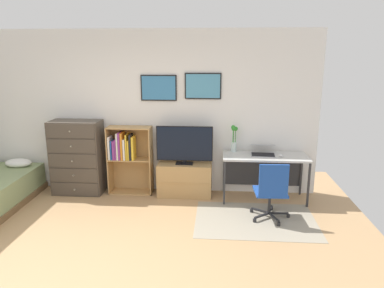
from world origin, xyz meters
TOP-DOWN VIEW (x-y plane):
  - ground_plane at (0.00, 0.00)m, footprint 7.20×7.20m
  - wall_back_with_posters at (0.01, 2.43)m, footprint 6.12×0.09m
  - area_rug at (1.98, 1.29)m, footprint 1.70×1.20m
  - dresser at (-0.92, 2.15)m, footprint 0.83×0.46m
  - bookshelf at (-0.10, 2.22)m, footprint 0.73×0.30m
  - tv_stand at (0.88, 2.17)m, footprint 0.89×0.41m
  - television at (0.88, 2.15)m, footprint 0.92×0.16m
  - desk at (2.18, 2.16)m, footprint 1.34×0.58m
  - office_chair at (2.18, 1.31)m, footprint 0.56×0.58m
  - laptop at (2.15, 2.16)m, footprint 0.41×0.44m
  - computer_mouse at (2.42, 2.04)m, footprint 0.06×0.10m
  - bamboo_vase at (1.68, 2.28)m, footprint 0.11×0.10m

SIDE VIEW (x-z plane):
  - ground_plane at x=0.00m, z-range 0.00..0.00m
  - area_rug at x=1.98m, z-range 0.00..0.01m
  - tv_stand at x=0.88m, z-range 0.00..0.55m
  - office_chair at x=2.18m, z-range 0.03..0.89m
  - desk at x=2.18m, z-range 0.23..0.97m
  - dresser at x=-0.92m, z-range 0.00..1.24m
  - bookshelf at x=-0.10m, z-range 0.11..1.25m
  - computer_mouse at x=2.42m, z-range 0.74..0.77m
  - laptop at x=2.15m, z-range 0.72..0.89m
  - television at x=0.88m, z-range 0.55..1.18m
  - bamboo_vase at x=1.68m, z-range 0.74..1.18m
  - wall_back_with_posters at x=0.01m, z-range 0.01..2.71m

